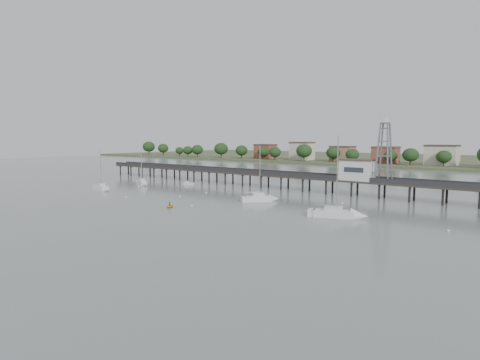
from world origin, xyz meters
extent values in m
plane|color=slate|center=(0.00, 0.00, 0.00)|extent=(500.00, 500.00, 0.00)
cube|color=#2D2823|center=(0.00, 60.00, 3.75)|extent=(150.00, 5.00, 0.50)
cube|color=#333335|center=(0.00, 57.60, 4.55)|extent=(150.00, 0.12, 1.10)
cube|color=#333335|center=(0.00, 62.40, 4.55)|extent=(150.00, 0.12, 1.10)
cylinder|color=black|center=(-73.00, 58.10, 1.80)|extent=(0.50, 0.50, 4.40)
cylinder|color=black|center=(-73.00, 61.90, 1.80)|extent=(0.50, 0.50, 4.40)
cylinder|color=black|center=(0.00, 58.10, 1.80)|extent=(0.50, 0.50, 4.40)
cylinder|color=black|center=(0.00, 61.90, 1.80)|extent=(0.50, 0.50, 4.40)
cube|color=silver|center=(25.00, 60.00, 6.50)|extent=(8.00, 5.00, 5.00)
cube|color=#4C3833|center=(25.00, 60.00, 9.15)|extent=(8.40, 5.40, 0.30)
cube|color=slate|center=(31.50, 60.00, 18.15)|extent=(1.80, 1.80, 0.30)
cube|color=silver|center=(31.50, 60.00, 18.90)|extent=(0.90, 0.90, 1.20)
cube|color=silver|center=(32.59, 30.93, 0.48)|extent=(7.86, 5.36, 1.65)
cone|color=silver|center=(36.84, 32.62, 0.48)|extent=(3.89, 3.77, 2.85)
cube|color=silver|center=(32.59, 30.93, 1.65)|extent=(3.87, 3.32, 0.75)
cylinder|color=#A5A8AA|center=(33.06, 31.11, 8.17)|extent=(0.18, 0.18, 13.73)
cylinder|color=#A5A8AA|center=(31.46, 30.47, 2.20)|extent=(4.01, 1.69, 0.12)
cube|color=silver|center=(-35.61, 25.76, 0.48)|extent=(5.66, 2.60, 1.65)
cone|color=silver|center=(-32.18, 25.47, 0.48)|extent=(2.46, 2.33, 2.14)
cube|color=silver|center=(-35.61, 25.76, 1.65)|extent=(2.58, 1.91, 0.75)
cylinder|color=#A5A8AA|center=(-35.23, 25.73, 6.46)|extent=(0.18, 0.18, 10.31)
cylinder|color=#A5A8AA|center=(-36.52, 25.84, 2.20)|extent=(3.21, 0.39, 0.12)
cube|color=silver|center=(10.73, 37.19, 0.48)|extent=(5.64, 6.36, 1.65)
cone|color=silver|center=(13.06, 40.25, 0.48)|extent=(3.46, 3.49, 2.40)
cube|color=silver|center=(10.73, 37.19, 1.65)|extent=(3.18, 3.34, 0.75)
cylinder|color=#A5A8AA|center=(10.99, 37.53, 7.08)|extent=(0.18, 0.18, 11.56)
cylinder|color=#A5A8AA|center=(10.11, 36.37, 2.20)|extent=(2.27, 2.93, 0.12)
cube|color=silver|center=(-37.15, 41.01, 0.48)|extent=(5.23, 3.35, 1.65)
cone|color=silver|center=(-34.26, 40.04, 0.47)|extent=(2.53, 2.44, 1.90)
cube|color=silver|center=(-37.15, 41.01, 1.65)|extent=(2.54, 2.13, 0.75)
cylinder|color=#A5A8AA|center=(-36.83, 40.90, 5.87)|extent=(0.18, 0.18, 9.14)
cylinder|color=#A5A8AA|center=(-37.92, 41.27, 2.20)|extent=(2.73, 1.02, 0.12)
cube|color=silver|center=(-25.51, 50.19, 0.32)|extent=(3.52, 2.13, 0.91)
cube|color=silver|center=(-26.22, 50.01, 0.87)|extent=(1.33, 1.33, 0.55)
imported|color=yellow|center=(0.84, 19.11, 0.00)|extent=(1.94, 1.66, 2.79)
imported|color=black|center=(0.84, 19.11, 0.00)|extent=(0.54, 1.04, 0.24)
ellipsoid|color=beige|center=(-9.00, 31.19, 0.08)|extent=(0.56, 0.56, 0.39)
ellipsoid|color=beige|center=(27.19, 46.50, 0.08)|extent=(0.56, 0.56, 0.39)
ellipsoid|color=beige|center=(51.67, 31.74, 0.08)|extent=(0.56, 0.56, 0.39)
ellipsoid|color=beige|center=(-34.49, 37.80, 0.08)|extent=(0.56, 0.56, 0.39)
ellipsoid|color=beige|center=(-18.53, 22.00, 0.08)|extent=(0.56, 0.56, 0.39)
ellipsoid|color=beige|center=(3.36, 23.16, 0.08)|extent=(0.56, 0.56, 0.39)
ellipsoid|color=beige|center=(-8.75, 40.35, 0.08)|extent=(0.56, 0.56, 0.39)
cube|color=#475133|center=(0.00, 245.00, 0.50)|extent=(500.00, 170.00, 1.40)
cube|color=brown|center=(-90.00, 183.00, 5.70)|extent=(13.00, 10.50, 9.00)
cube|color=brown|center=(-62.00, 183.00, 5.70)|extent=(13.00, 10.50, 9.00)
cube|color=brown|center=(-35.00, 183.00, 5.70)|extent=(13.00, 10.50, 9.00)
cube|color=brown|center=(-10.00, 183.00, 5.70)|extent=(13.00, 10.50, 9.00)
cube|color=brown|center=(18.00, 183.00, 5.70)|extent=(13.00, 10.50, 9.00)
ellipsoid|color=#1B3114|center=(-120.00, 171.00, 6.00)|extent=(8.00, 8.00, 6.80)
ellipsoid|color=#1B3114|center=(0.00, 171.00, 6.00)|extent=(8.00, 8.00, 6.80)
camera|label=1|loc=(64.75, -36.71, 14.46)|focal=30.00mm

